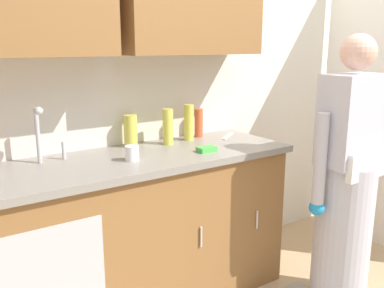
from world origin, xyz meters
name	(u,v)px	position (x,y,z in m)	size (l,w,h in m)	color
kitchen_wall_with_uppers	(164,58)	(-0.14, 0.99, 1.48)	(4.80, 0.44, 2.70)	silver
closet_door_panel	(384,113)	(1.45, 0.40, 1.05)	(1.10, 0.04, 2.10)	silver
counter_cabinet	(132,237)	(-0.55, 0.70, 0.45)	(1.90, 0.62, 0.90)	brown
countertop	(129,160)	(-0.55, 0.70, 0.92)	(1.96, 0.66, 0.04)	gray
sink	(56,171)	(-0.96, 0.71, 0.93)	(0.50, 0.36, 0.35)	#B7BABF
person_at_sink	(346,194)	(0.54, 0.04, 0.69)	(0.55, 0.34, 1.62)	white
bottle_cleaner_spray	(199,123)	(0.08, 0.92, 1.04)	(0.06, 0.06, 0.19)	#E05933
bottle_soap	(168,127)	(-0.21, 0.84, 1.05)	(0.07, 0.07, 0.23)	#D8D14C
bottle_water_tall	(131,131)	(-0.43, 0.92, 1.04)	(0.08, 0.08, 0.20)	#D8D14C
bottle_water_short	(189,122)	(-0.03, 0.87, 1.06)	(0.06, 0.06, 0.24)	#D8D14C
cup_by_sink	(132,153)	(-0.57, 0.62, 0.98)	(0.08, 0.08, 0.08)	white
knife_on_counter	(228,136)	(0.26, 0.81, 0.94)	(0.24, 0.02, 0.01)	silver
sponge	(207,149)	(-0.11, 0.55, 0.96)	(0.11, 0.07, 0.03)	#4CBF4C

